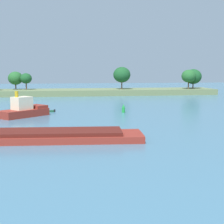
{
  "coord_description": "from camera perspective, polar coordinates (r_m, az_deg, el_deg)",
  "views": [
    {
      "loc": [
        -24.72,
        -30.05,
        9.67
      ],
      "look_at": [
        -15.0,
        35.86,
        1.2
      ],
      "focal_mm": 54.5,
      "sensor_mm": 36.0,
      "label": 1
    }
  ],
  "objects": [
    {
      "name": "tugboat",
      "position": [
        71.48,
        -14.55,
        0.35
      ],
      "size": [
        10.31,
        10.08,
        5.29
      ],
      "color": "maroon",
      "rests_on": "ground"
    },
    {
      "name": "treeline_island",
      "position": [
        127.3,
        -4.27,
        4.02
      ],
      "size": [
        99.74,
        14.9,
        10.39
      ],
      "color": "#66754C",
      "rests_on": "ground"
    },
    {
      "name": "cargo_barge",
      "position": [
        47.38,
        -13.93,
        -3.72
      ],
      "size": [
        29.47,
        8.36,
        5.51
      ],
      "color": "maroon",
      "rests_on": "ground"
    },
    {
      "name": "channel_buoy_green",
      "position": [
        75.66,
        1.93,
        0.52
      ],
      "size": [
        0.7,
        0.7,
        1.9
      ],
      "color": "green",
      "rests_on": "ground"
    },
    {
      "name": "fishing_skiff",
      "position": [
        78.63,
        -11.43,
        0.19
      ],
      "size": [
        5.24,
        1.86,
        0.85
      ],
      "color": "#19472D",
      "rests_on": "ground"
    }
  ]
}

